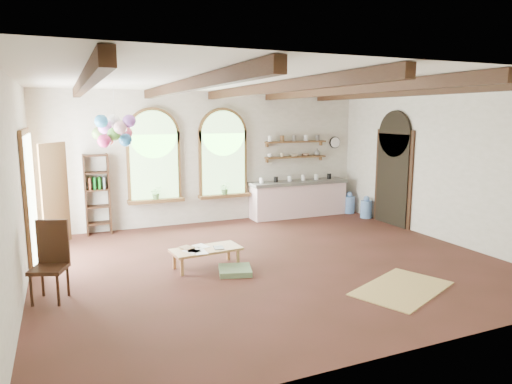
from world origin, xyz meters
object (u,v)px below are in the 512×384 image
balloon_cluster (115,131)px  kitchen_counter (298,198)px  side_chair (50,278)px  coffee_table (206,251)px

balloon_cluster → kitchen_counter: bearing=15.5°
kitchen_counter → side_chair: side_chair is taller
side_chair → balloon_cluster: (1.23, 2.23, 2.00)m
coffee_table → balloon_cluster: balloon_cluster is taller
side_chair → kitchen_counter: bearing=30.7°
kitchen_counter → coffee_table: (-3.46, -3.02, -0.17)m
kitchen_counter → coffee_table: 4.60m
balloon_cluster → coffee_table: bearing=-54.0°
coffee_table → balloon_cluster: size_ratio=1.09×
coffee_table → balloon_cluster: bearing=126.0°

